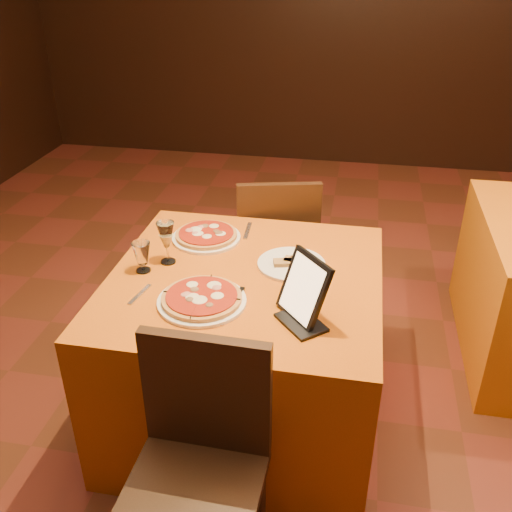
% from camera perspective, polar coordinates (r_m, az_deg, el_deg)
% --- Properties ---
extents(floor, '(6.00, 7.00, 0.01)m').
position_cam_1_polar(floor, '(2.81, 4.13, -15.15)').
color(floor, '#5E2D19').
rests_on(floor, ground).
extents(wall_back, '(6.00, 0.01, 2.80)m').
position_cam_1_polar(wall_back, '(5.53, 9.56, 23.08)').
color(wall_back, black).
rests_on(wall_back, floor).
extents(main_table, '(1.10, 1.10, 0.75)m').
position_cam_1_polar(main_table, '(2.54, -1.04, -9.28)').
color(main_table, '#C0580C').
rests_on(main_table, floor).
extents(chair_main_near, '(0.45, 0.45, 0.91)m').
position_cam_1_polar(chair_main_near, '(1.92, -6.39, -22.42)').
color(chair_main_near, black).
rests_on(chair_main_near, floor).
extents(chair_main_far, '(0.50, 0.50, 0.91)m').
position_cam_1_polar(chair_main_far, '(3.16, 1.89, 0.84)').
color(chair_main_far, black).
rests_on(chair_main_far, floor).
extents(pizza_near, '(0.34, 0.34, 0.03)m').
position_cam_1_polar(pizza_near, '(2.16, -5.45, -4.34)').
color(pizza_near, white).
rests_on(pizza_near, main_table).
extents(pizza_far, '(0.31, 0.31, 0.03)m').
position_cam_1_polar(pizza_far, '(2.61, -4.99, 2.00)').
color(pizza_far, white).
rests_on(pizza_far, main_table).
extents(cutlet_dish, '(0.29, 0.29, 0.03)m').
position_cam_1_polar(cutlet_dish, '(2.39, 3.57, -0.70)').
color(cutlet_dish, white).
rests_on(cutlet_dish, main_table).
extents(wine_glass, '(0.09, 0.09, 0.19)m').
position_cam_1_polar(wine_glass, '(2.40, -8.93, 1.36)').
color(wine_glass, '#DFCF7E').
rests_on(wine_glass, main_table).
extents(water_glass, '(0.09, 0.09, 0.13)m').
position_cam_1_polar(water_glass, '(2.37, -11.32, -0.12)').
color(water_glass, white).
rests_on(water_glass, main_table).
extents(tablet, '(0.21, 0.23, 0.24)m').
position_cam_1_polar(tablet, '(2.03, 4.82, -3.22)').
color(tablet, black).
rests_on(tablet, main_table).
extents(knife, '(0.05, 0.25, 0.01)m').
position_cam_1_polar(knife, '(2.13, -2.44, -5.11)').
color(knife, silver).
rests_on(knife, main_table).
extents(fork_near, '(0.05, 0.15, 0.01)m').
position_cam_1_polar(fork_near, '(2.25, -11.55, -3.79)').
color(fork_near, silver).
rests_on(fork_near, main_table).
extents(fork_far, '(0.03, 0.17, 0.01)m').
position_cam_1_polar(fork_far, '(2.68, -0.84, 2.54)').
color(fork_far, silver).
rests_on(fork_far, main_table).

